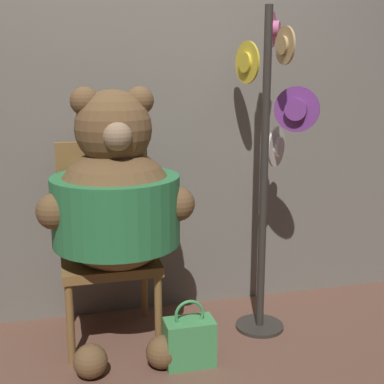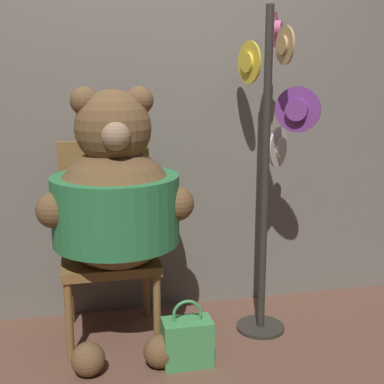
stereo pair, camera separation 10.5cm
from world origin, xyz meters
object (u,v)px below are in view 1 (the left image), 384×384
at_px(chair, 107,236).
at_px(hat_display_rack, 270,151).
at_px(teddy_bear, 116,202).
at_px(handbag_on_ground, 189,341).

relative_size(chair, hat_display_rack, 0.60).
height_order(chair, teddy_bear, teddy_bear).
relative_size(chair, teddy_bear, 0.78).
bearing_deg(teddy_bear, hat_display_rack, 0.98).
relative_size(teddy_bear, handbag_on_ground, 3.97).
height_order(chair, hat_display_rack, hat_display_rack).
xyz_separation_m(teddy_bear, hat_display_rack, (0.86, 0.01, 0.23)).
distance_m(hat_display_rack, handbag_on_ground, 1.11).
bearing_deg(chair, hat_display_rack, -10.62).
bearing_deg(teddy_bear, chair, 101.72).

